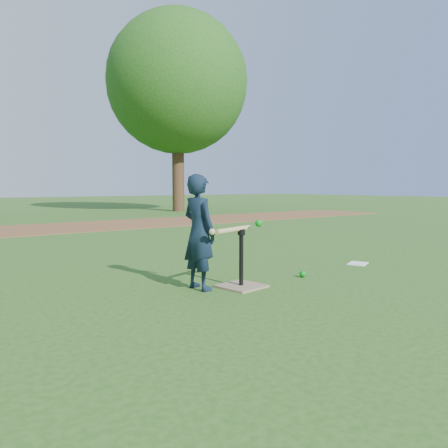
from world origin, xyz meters
TOP-DOWN VIEW (x-y plane):
  - ground at (0.00, 0.00)m, footprint 80.00×80.00m
  - dirt_strip at (0.00, 7.50)m, footprint 24.00×3.00m
  - child at (-0.65, -0.13)m, footprint 0.32×0.45m
  - wiffle_ball_ground at (0.64, -0.39)m, footprint 0.08×0.08m
  - clipboard at (1.89, -0.24)m, footprint 0.37×0.33m
  - batting_tee at (-0.25, -0.33)m, footprint 0.49×0.49m
  - swing_action at (-0.34, -0.37)m, footprint 0.65×0.24m
  - tree_right at (6.50, 12.00)m, footprint 5.80×5.80m

SIDE VIEW (x-z plane):
  - ground at x=0.00m, z-range 0.00..0.00m
  - dirt_strip at x=0.00m, z-range 0.00..0.01m
  - clipboard at x=1.89m, z-range 0.00..0.01m
  - wiffle_ball_ground at x=0.64m, z-range 0.00..0.08m
  - batting_tee at x=-0.25m, z-range -0.20..0.42m
  - child at x=-0.65m, z-range 0.00..1.19m
  - swing_action at x=-0.34m, z-range 0.57..0.70m
  - tree_right at x=6.50m, z-range 1.19..9.39m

